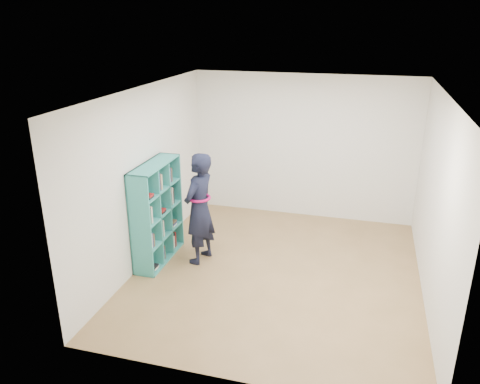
# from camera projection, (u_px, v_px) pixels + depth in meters

# --- Properties ---
(floor) EXTENTS (4.50, 4.50, 0.00)m
(floor) POSITION_uv_depth(u_px,v_px,m) (277.00, 272.00, 6.82)
(floor) COLOR olive
(floor) RESTS_ON ground
(ceiling) EXTENTS (4.50, 4.50, 0.00)m
(ceiling) POSITION_uv_depth(u_px,v_px,m) (283.00, 92.00, 5.91)
(ceiling) COLOR white
(ceiling) RESTS_ON wall_back
(wall_left) EXTENTS (0.02, 4.50, 2.60)m
(wall_left) POSITION_uv_depth(u_px,v_px,m) (145.00, 176.00, 6.86)
(wall_left) COLOR white
(wall_left) RESTS_ON floor
(wall_right) EXTENTS (0.02, 4.50, 2.60)m
(wall_right) POSITION_uv_depth(u_px,v_px,m) (436.00, 203.00, 5.86)
(wall_right) COLOR white
(wall_right) RESTS_ON floor
(wall_back) EXTENTS (4.00, 0.02, 2.60)m
(wall_back) POSITION_uv_depth(u_px,v_px,m) (303.00, 147.00, 8.39)
(wall_back) COLOR white
(wall_back) RESTS_ON floor
(wall_front) EXTENTS (4.00, 0.02, 2.60)m
(wall_front) POSITION_uv_depth(u_px,v_px,m) (233.00, 269.00, 4.33)
(wall_front) COLOR white
(wall_front) RESTS_ON floor
(bookshelf) EXTENTS (0.33, 1.14, 1.53)m
(bookshelf) POSITION_uv_depth(u_px,v_px,m) (155.00, 213.00, 6.96)
(bookshelf) COLOR teal
(bookshelf) RESTS_ON floor
(person) EXTENTS (0.53, 0.69, 1.69)m
(person) POSITION_uv_depth(u_px,v_px,m) (199.00, 208.00, 6.88)
(person) COLOR black
(person) RESTS_ON floor
(smartphone) EXTENTS (0.01, 0.10, 0.14)m
(smartphone) POSITION_uv_depth(u_px,v_px,m) (193.00, 198.00, 6.97)
(smartphone) COLOR silver
(smartphone) RESTS_ON person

